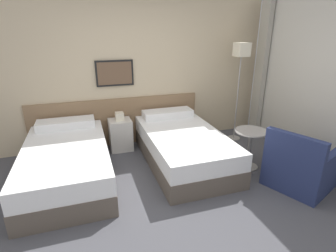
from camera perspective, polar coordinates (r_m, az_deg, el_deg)
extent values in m
plane|color=#47474C|center=(3.43, 1.91, -15.88)|extent=(16.00, 16.00, 0.00)
cube|color=#C6B28E|center=(4.79, -6.48, 12.03)|extent=(10.00, 0.06, 2.70)
cube|color=#846647|center=(4.89, -10.80, 0.90)|extent=(3.02, 0.04, 0.87)
cube|color=black|center=(4.68, -11.52, 11.20)|extent=(0.64, 0.03, 0.44)
cube|color=brown|center=(4.66, -11.50, 11.17)|extent=(0.58, 0.01, 0.38)
cube|color=#A8A393|center=(5.42, 19.57, 11.64)|extent=(0.10, 0.24, 2.64)
cube|color=brown|center=(4.02, -20.89, -9.21)|extent=(1.12, 2.05, 0.27)
cube|color=white|center=(3.90, -21.36, -5.87)|extent=(1.11, 2.03, 0.25)
cube|color=white|center=(4.57, -21.33, 0.49)|extent=(0.90, 0.34, 0.13)
cube|color=brown|center=(4.25, 3.28, -6.16)|extent=(1.12, 2.05, 0.27)
cube|color=white|center=(4.14, 3.35, -2.93)|extent=(1.11, 2.03, 0.25)
cube|color=white|center=(4.78, -0.07, 2.72)|extent=(0.90, 0.34, 0.13)
cube|color=beige|center=(4.72, -10.26, -1.88)|extent=(0.39, 0.37, 0.55)
cube|color=beige|center=(4.60, -10.53, 2.08)|extent=(0.14, 0.14, 0.14)
cylinder|color=#9E9993|center=(5.35, 14.08, -2.50)|extent=(0.24, 0.24, 0.02)
cylinder|color=#9E9993|center=(5.11, 14.82, 5.68)|extent=(0.02, 0.02, 1.56)
cube|color=beige|center=(4.97, 15.77, 15.72)|extent=(0.23, 0.23, 0.24)
cylinder|color=gray|center=(4.34, 16.86, -8.36)|extent=(0.32, 0.32, 0.01)
cylinder|color=gray|center=(4.21, 17.26, -4.84)|extent=(0.05, 0.05, 0.57)
cylinder|color=gray|center=(4.10, 17.68, -1.08)|extent=(0.49, 0.49, 0.02)
cube|color=navy|center=(4.06, 26.90, -8.72)|extent=(1.02, 0.99, 0.41)
cube|color=navy|center=(3.60, 25.72, -4.87)|extent=(0.37, 0.72, 0.42)
cube|color=navy|center=(3.86, 31.96, -6.33)|extent=(0.66, 0.34, 0.18)
cube|color=navy|center=(4.05, 23.40, -3.63)|extent=(0.66, 0.34, 0.18)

